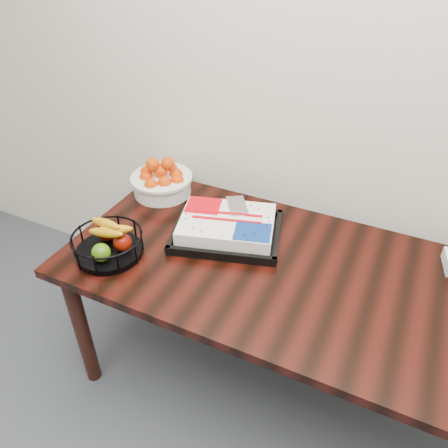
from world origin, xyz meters
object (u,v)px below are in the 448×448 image
at_px(cake_tray, 227,227).
at_px(fruit_basket, 108,242).
at_px(table, 281,283).
at_px(tangerine_bowl, 161,178).

relative_size(cake_tray, fruit_basket, 1.87).
bearing_deg(fruit_basket, table, 19.05).
distance_m(table, tangerine_bowl, 0.82).
bearing_deg(cake_tray, fruit_basket, -138.94).
distance_m(table, cake_tray, 0.34).
bearing_deg(cake_tray, table, -18.46).
relative_size(table, tangerine_bowl, 5.81).
bearing_deg(table, fruit_basket, -160.95).
xyz_separation_m(table, fruit_basket, (-0.69, -0.24, 0.15)).
height_order(table, cake_tray, cake_tray).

